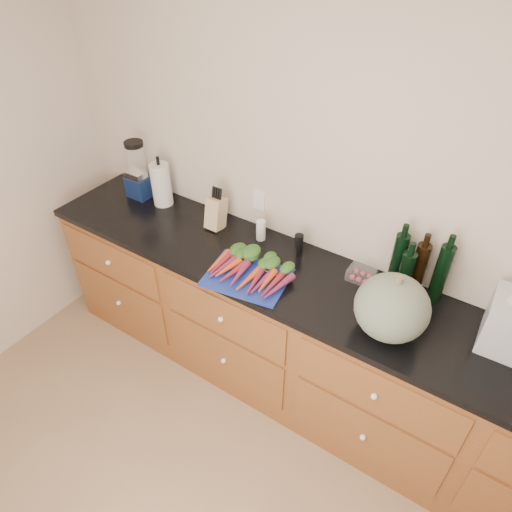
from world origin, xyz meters
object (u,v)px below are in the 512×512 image
Objects in this scene: carrots at (251,269)px; squash at (392,307)px; paper_towel at (161,184)px; tomato_box at (361,274)px; knife_block at (216,213)px; blender_appliance at (138,173)px; cutting_board at (247,277)px.

carrots is 0.77m from squash.
tomato_box is (1.41, 0.01, -0.11)m from paper_towel.
knife_block reaches higher than carrots.
tomato_box is (1.61, 0.01, -0.14)m from blender_appliance.
knife_block is at bearing -178.19° from tomato_box.
cutting_board is 2.22× the size of knife_block.
cutting_board is 1.00× the size of carrots.
blender_appliance is at bearing 165.85° from carrots.
squash reaches higher than cutting_board.
squash is 1.74× the size of knife_block.
knife_block is at bearing -1.55° from blender_appliance.
knife_block is at bearing -2.49° from paper_towel.
squash is 0.39m from tomato_box.
tomato_box is at bearing 131.83° from squash.
paper_towel is (-0.89, 0.32, 0.14)m from cutting_board.
tomato_box is at bearing 0.41° from paper_towel.
knife_block is 0.95m from tomato_box.
carrots is 0.94m from paper_towel.
knife_block is (0.46, -0.02, -0.04)m from paper_towel.
paper_towel is at bearing 160.32° from cutting_board.
cutting_board is 3.15× the size of tomato_box.
knife_block reaches higher than tomato_box.
squash is 2.48× the size of tomato_box.
paper_towel is 0.46m from knife_block.
tomato_box is (0.51, 0.33, 0.03)m from cutting_board.
blender_appliance is (-1.86, 0.27, 0.02)m from squash.
blender_appliance reaches higher than carrots.
blender_appliance is (-1.09, 0.32, 0.17)m from cutting_board.
tomato_box is (-0.25, 0.28, -0.12)m from squash.
cutting_board is 1.52× the size of paper_towel.
blender_appliance is at bearing 163.80° from cutting_board.
knife_block is (0.66, -0.02, -0.07)m from blender_appliance.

